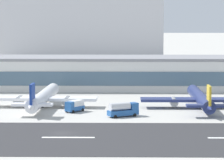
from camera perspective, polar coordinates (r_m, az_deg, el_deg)
ground_plane at (r=139.88m, az=-4.78°, el=-5.13°), size 1400.00×1400.00×0.00m
runway_strip at (r=134.97m, az=-4.99°, el=-5.55°), size 800.00×35.97×0.08m
runway_centreline_dash_4 at (r=134.80m, az=-4.24°, el=-5.54°), size 12.00×1.20×0.01m
terminal_building at (r=219.55m, az=0.97°, el=0.70°), size 155.12×22.15×11.97m
distant_hotel_block at (r=365.40m, az=-3.04°, el=4.93°), size 100.19×25.31×36.44m
airliner_navy_tail_gate_0 at (r=177.65m, az=-6.70°, el=-1.72°), size 32.54×43.33×9.04m
airliner_gold_tail_gate_1 at (r=176.69m, az=8.57°, el=-1.83°), size 35.63×41.63×8.69m
service_fuel_truck_0 at (r=161.00m, az=1.08°, el=-2.84°), size 8.76×6.14×3.95m
service_box_truck_2 at (r=169.10m, az=-3.61°, el=-2.48°), size 5.51×6.24×3.25m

